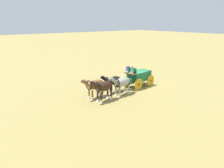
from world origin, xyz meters
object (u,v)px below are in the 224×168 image
(draft_horse_lead_near, at_px, (103,87))
(draft_horse_lead_off, at_px, (95,85))
(draft_horse_rear_near, at_px, (122,83))
(show_wagon, at_px, (138,76))
(draft_horse_rear_off, at_px, (113,81))

(draft_horse_lead_near, relative_size, draft_horse_lead_off, 0.99)
(draft_horse_rear_near, bearing_deg, show_wagon, -162.93)
(show_wagon, distance_m, draft_horse_rear_off, 3.68)
(draft_horse_rear_near, height_order, draft_horse_lead_near, draft_horse_lead_near)
(draft_horse_lead_near, bearing_deg, draft_horse_rear_off, -146.44)
(draft_horse_lead_near, bearing_deg, show_wagon, -167.17)
(draft_horse_rear_off, xyz_separation_m, draft_horse_lead_near, (2.41, 1.60, 0.16))
(show_wagon, bearing_deg, draft_horse_lead_near, 12.83)
(show_wagon, height_order, draft_horse_rear_off, show_wagon)
(show_wagon, relative_size, draft_horse_rear_near, 1.87)
(draft_horse_rear_off, relative_size, draft_horse_lead_near, 1.06)
(draft_horse_rear_near, height_order, draft_horse_lead_off, draft_horse_rear_near)
(draft_horse_lead_off, bearing_deg, show_wagon, -179.14)
(draft_horse_lead_near, distance_m, draft_horse_lead_off, 1.30)
(draft_horse_rear_near, xyz_separation_m, draft_horse_lead_near, (2.58, 0.31, 0.08))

